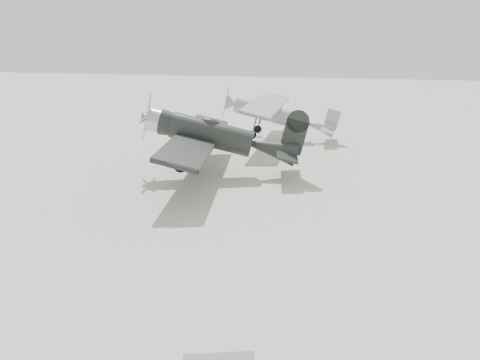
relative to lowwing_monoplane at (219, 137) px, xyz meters
name	(u,v)px	position (x,y,z in m)	size (l,w,h in m)	color
ground	(214,232)	(2.07, -7.85, -2.08)	(160.00, 160.00, 0.00)	#AAA796
lowwing_monoplane	(219,137)	(0.00, 0.00, 0.00)	(8.81, 12.27, 3.94)	black
highwing_monoplane	(276,112)	(1.39, 9.98, 0.00)	(8.32, 11.69, 3.33)	gray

